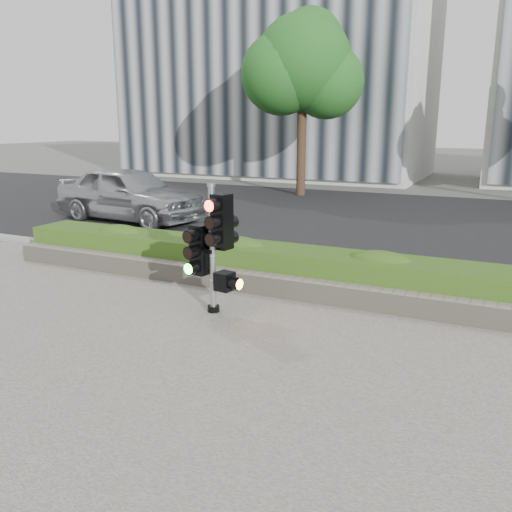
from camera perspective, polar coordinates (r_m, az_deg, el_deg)
ground at (r=7.77m, az=-2.63°, el=-8.38°), size 120.00×120.00×0.00m
sidewalk at (r=5.91m, az=-14.60°, el=-16.35°), size 16.00×11.00×0.03m
road at (r=16.94m, az=13.53°, el=3.58°), size 60.00×13.00×0.02m
curb at (r=10.48m, az=5.50°, el=-2.12°), size 60.00×0.25×0.12m
stone_wall at (r=9.32m, az=2.87°, el=-3.22°), size 12.00×0.32×0.34m
hedge at (r=9.85m, az=4.34°, el=-1.26°), size 12.00×1.00×0.68m
building_left at (r=32.17m, az=2.75°, el=22.09°), size 16.00×9.00×15.00m
tree_left at (r=22.44m, az=4.98°, el=19.28°), size 4.61×4.03×7.34m
traffic_signal at (r=8.34m, az=-4.36°, el=1.43°), size 0.73×0.57×2.02m
car_silver at (r=16.84m, az=-13.19°, el=6.42°), size 5.02×2.46×1.65m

